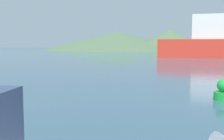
# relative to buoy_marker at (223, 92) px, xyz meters

# --- Properties ---
(buoy_marker) EXTENTS (0.81, 0.81, 0.94)m
(buoy_marker) POSITION_rel_buoy_marker_xyz_m (0.00, 0.00, 0.00)
(buoy_marker) COLOR green
(buoy_marker) RESTS_ON ground_plane
(hill_west) EXTENTS (54.18, 54.18, 6.41)m
(hill_west) POSITION_rel_buoy_marker_xyz_m (-35.74, 85.16, 2.82)
(hill_west) COLOR #4C6647
(hill_west) RESTS_ON ground_plane
(hill_central) EXTENTS (30.75, 30.75, 7.00)m
(hill_central) POSITION_rel_buoy_marker_xyz_m (-16.52, 84.89, 3.12)
(hill_central) COLOR #4C6647
(hill_central) RESTS_ON ground_plane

